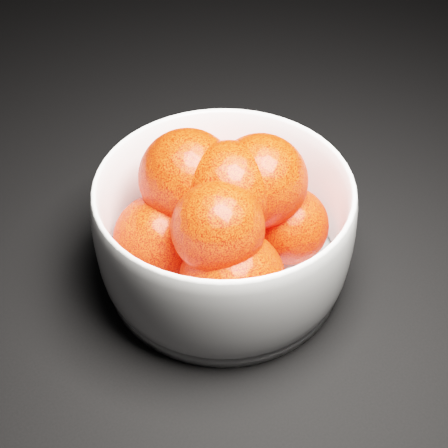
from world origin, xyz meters
TOP-DOWN VIEW (x-y plane):
  - ground at (0.00, 0.00)m, footprint 3.00×3.00m
  - bowl at (0.11, 0.07)m, footprint 0.23×0.23m
  - orange_pile at (0.11, 0.07)m, footprint 0.19×0.20m

SIDE VIEW (x-z plane):
  - ground at x=0.00m, z-range 0.00..0.00m
  - bowl at x=0.11m, z-range 0.00..0.11m
  - orange_pile at x=0.11m, z-range 0.01..0.15m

